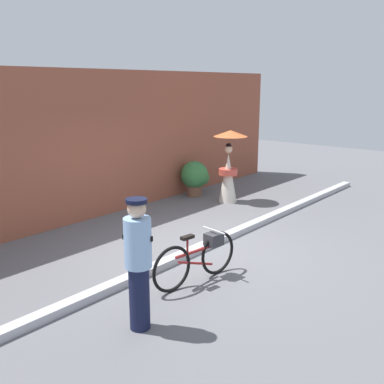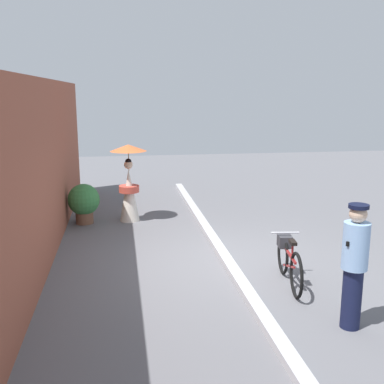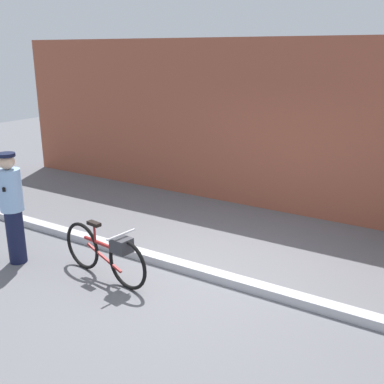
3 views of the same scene
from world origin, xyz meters
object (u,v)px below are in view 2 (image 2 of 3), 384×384
person_officer (354,263)px  person_with_parasol (129,181)px  bicycle_near_officer (288,259)px  potted_plant_by_door (85,201)px

person_officer → person_with_parasol: person_with_parasol is taller
person_officer → bicycle_near_officer: bearing=11.1°
person_officer → person_with_parasol: (5.79, 2.79, 0.07)m
potted_plant_by_door → person_with_parasol: bearing=-86.6°
bicycle_near_officer → potted_plant_by_door: (4.18, 3.56, 0.12)m
potted_plant_by_door → person_officer: bearing=-146.0°
person_officer → potted_plant_by_door: person_officer is taller
person_officer → potted_plant_by_door: 6.92m
bicycle_near_officer → person_officer: size_ratio=0.98×
person_with_parasol → bicycle_near_officer: bearing=-149.6°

